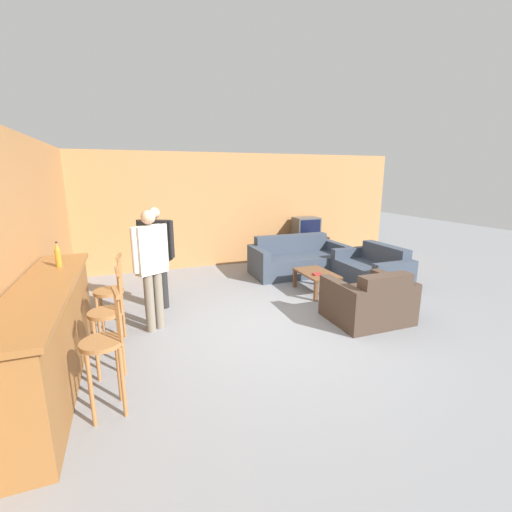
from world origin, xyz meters
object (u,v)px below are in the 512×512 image
Objects in this scene: bar_chair_far at (111,299)px; tv at (306,227)px; person_by_counter at (151,264)px; bottle at (58,255)px; person_by_window at (156,253)px; couch_far at (297,260)px; book_on_table at (317,274)px; loveseat_right at (372,271)px; bar_chair_mid at (108,321)px; tv_unit at (305,249)px; coffee_table at (316,275)px; bar_chair_near at (105,353)px; armchair_near at (369,302)px.

bar_chair_far reaches higher than tv.
bar_chair_far is 0.69× the size of person_by_counter.
bottle is 0.18× the size of person_by_window.
couch_far is 1.43m from book_on_table.
loveseat_right is 0.87× the size of person_by_counter.
bar_chair_mid is at bearing -139.66° from tv.
person_by_counter reaches higher than loveseat_right.
book_on_table is at bearing -113.97° from tv.
tv is at bearing -90.00° from tv_unit.
tv is 2.03× the size of bottle.
person_by_window is (-3.01, -0.99, 0.62)m from couch_far.
loveseat_right is 9.11× the size of book_on_table.
bar_chair_mid is at bearing -55.18° from bottle.
person_by_window is at bearing 174.94° from coffee_table.
tv is (4.40, 4.44, 0.24)m from bar_chair_near.
tv is at bearing 31.37° from bottle.
loveseat_right is (4.66, 1.51, -0.31)m from bar_chair_mid.
person_by_counter reaches higher than couch_far.
loveseat_right is at bearing 17.98° from bar_chair_mid.
coffee_table is 0.53× the size of person_by_counter.
person_by_window reaches higher than loveseat_right.
coffee_table is (-1.24, 0.00, 0.03)m from loveseat_right.
couch_far is (3.67, 3.46, -0.31)m from bar_chair_near.
bottle is (-0.52, 1.45, 0.60)m from bar_chair_near.
loveseat_right is 4.85× the size of bottle.
armchair_near is 1.38m from coffee_table.
person_by_window is (0.66, 1.04, 0.32)m from bar_chair_far.
tv_unit is 2.61m from book_on_table.
armchair_near is at bearing 2.22° from bar_chair_mid.
armchair_near is 0.98× the size of tv_unit.
coffee_table is 2.83m from person_by_window.
armchair_near is 0.75× the size of loveseat_right.
person_by_window is at bearing 57.69° from bar_chair_far.
bar_chair_mid is 1.13m from person_by_counter.
couch_far is at bearing 18.25° from person_by_window.
book_on_table is 2.90m from person_by_counter.
person_by_window is (-2.76, 0.24, 0.59)m from coffee_table.
coffee_table is (-0.08, 1.38, 0.03)m from armchair_near.
tv is (0.91, 3.60, 0.55)m from armchair_near.
armchair_near is (3.50, 0.14, -0.30)m from bar_chair_mid.
tv reaches higher than tv_unit.
bar_chair_far is 7.18× the size of book_on_table.
couch_far is 1.21× the size of person_by_counter.
bar_chair_mid is at bearing -177.78° from armchair_near.
tv is 5.77m from bottle.
armchair_near is at bearing -8.58° from bottle.
coffee_table is at bearing 32.98° from bar_chair_near.
person_by_counter reaches higher than bar_chair_far.
bottle reaches higher than coffee_table.
bar_chair_far is at bearing 170.55° from armchair_near.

